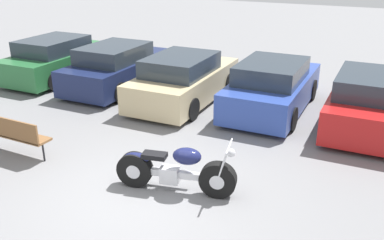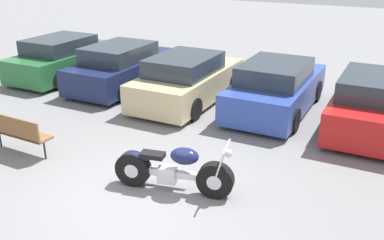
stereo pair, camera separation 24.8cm
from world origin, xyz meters
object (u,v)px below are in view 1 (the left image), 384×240
Objects in this scene: parked_car_red at (370,101)px; park_bench at (14,132)px; parked_car_navy at (118,68)px; parked_car_champagne at (184,80)px; parked_car_blue at (272,87)px; motorcycle at (175,170)px; parked_car_green at (58,59)px.

park_bench is at bearing -142.94° from parked_car_red.
parked_car_champagne is at bearing -8.10° from parked_car_navy.
parked_car_red is at bearing 3.57° from parked_car_champagne.
parked_car_blue is 2.48m from parked_car_red.
motorcycle is 0.54× the size of parked_car_navy.
parked_car_green is at bearing 178.79° from parked_car_navy.
parked_car_green is at bearing 122.86° from park_bench.
parked_car_champagne reaches higher than park_bench.
park_bench is at bearing -129.07° from parked_car_blue.
motorcycle is at bearing 2.90° from park_bench.
parked_car_green is 9.93m from parked_car_red.
parked_car_champagne is 2.52m from parked_car_blue.
parked_car_blue reaches higher than park_bench.
motorcycle is 0.54× the size of parked_car_green.
parked_car_navy reaches higher than motorcycle.
parked_car_green reaches higher than park_bench.
parked_car_blue is at bearing 177.61° from parked_car_red.
motorcycle is 1.39× the size of park_bench.
parked_car_champagne is (4.96, -0.41, 0.00)m from parked_car_green.
motorcycle is at bearing -47.04° from parked_car_navy.
parked_car_navy is (-4.53, 4.86, 0.22)m from motorcycle.
parked_car_green is 1.00× the size of parked_car_red.
parked_car_champagne is at bearing 70.46° from park_bench.
motorcycle is at bearing -121.19° from parked_car_red.
parked_car_champagne is (2.48, -0.35, 0.00)m from parked_car_navy.
parked_car_green is 2.48m from parked_car_navy.
parked_car_navy is 2.58× the size of park_bench.
motorcycle is 0.54× the size of parked_car_red.
parked_car_blue is 2.58× the size of park_bench.
motorcycle is 4.95m from parked_car_blue.
parked_car_blue is at bearing 9.45° from parked_car_champagne.
parked_car_navy is 1.00× the size of parked_car_red.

